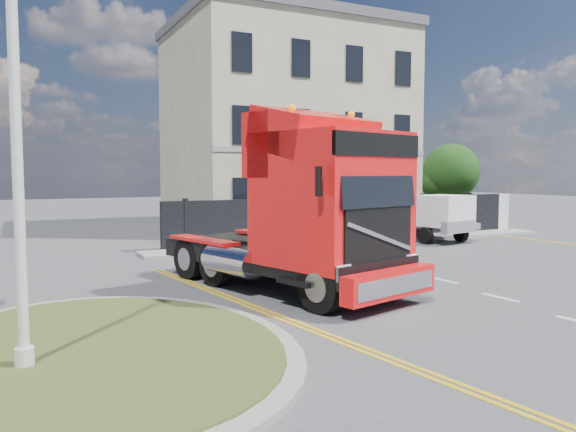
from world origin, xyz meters
TOP-DOWN VIEW (x-y plane):
  - ground at (0.00, 0.00)m, footprint 120.00×120.00m
  - traffic_island at (-7.00, -3.00)m, footprint 6.80×6.80m
  - hoarding_fence at (6.55, 9.00)m, footprint 18.80×0.25m
  - georgian_building at (6.00, 16.50)m, footprint 12.30×10.30m
  - tree at (14.38, 12.10)m, footprint 3.20×3.20m
  - pavement_far at (6.00, 8.10)m, footprint 20.00×1.60m
  - truck at (-1.35, -0.25)m, footprint 4.79×8.15m
  - flatbed_pickup at (9.03, 7.02)m, footprint 3.03×5.44m
  - lamppost_island at (-8.10, -3.50)m, footprint 0.22×0.44m

SIDE VIEW (x-z plane):
  - ground at x=0.00m, z-range 0.00..0.00m
  - pavement_far at x=6.00m, z-range 0.00..0.12m
  - traffic_island at x=-7.00m, z-range 0.00..0.16m
  - hoarding_fence at x=6.55m, z-range 0.00..2.00m
  - flatbed_pickup at x=9.03m, z-range 0.08..2.20m
  - truck at x=-1.35m, z-range -0.24..4.36m
  - tree at x=14.38m, z-range 0.65..5.45m
  - lamppost_island at x=-8.10m, z-range 0.15..7.37m
  - georgian_building at x=6.00m, z-range -0.63..12.17m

